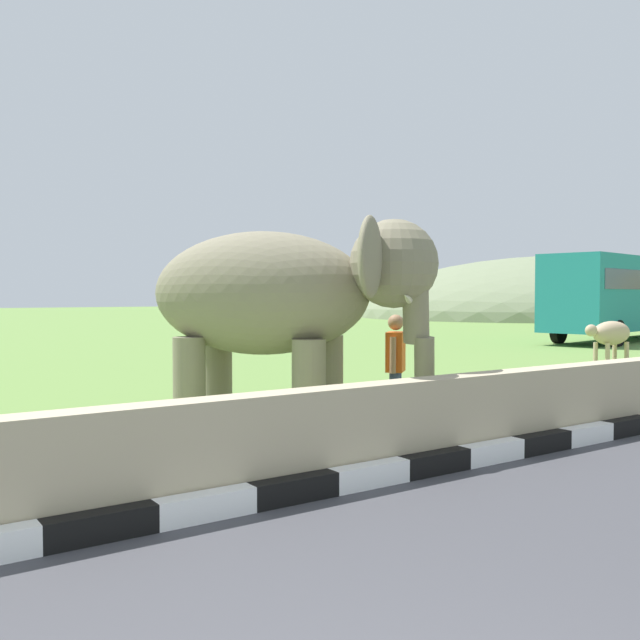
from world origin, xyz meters
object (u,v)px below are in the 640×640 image
elephant (285,297)px  person_handler (396,364)px  bus_teal (620,292)px  cow_near (610,334)px

elephant → person_handler: (1.68, -0.36, -0.99)m
elephant → bus_teal: size_ratio=0.38×
person_handler → bus_teal: (20.28, 9.15, 1.16)m
elephant → person_handler: 1.98m
elephant → cow_near: (12.27, 2.99, -1.04)m
cow_near → elephant: bearing=-166.3°
person_handler → cow_near: 11.10m
bus_teal → elephant: bearing=-158.2°
bus_teal → cow_near: bearing=-149.1°
person_handler → cow_near: size_ratio=0.88×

